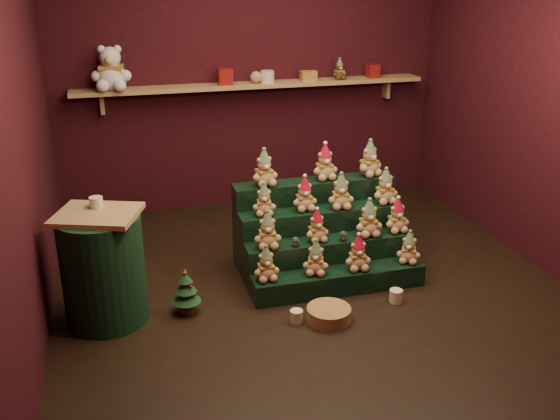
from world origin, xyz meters
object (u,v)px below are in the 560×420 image
object	(u,v)px
riser_tier_front	(339,281)
brown_bear	(339,69)
snow_globe_b	(343,236)
side_table	(103,268)
mini_christmas_tree	(186,291)
white_bear	(110,62)
mug_right	(396,296)
mug_left	(296,316)
wicker_basket	(329,314)
snow_globe_a	(295,242)
snow_globe_c	(377,232)

from	to	relation	value
riser_tier_front	brown_bear	distance (m)	2.54
snow_globe_b	side_table	world-z (taller)	side_table
mini_christmas_tree	brown_bear	world-z (taller)	brown_bear
side_table	brown_bear	bearing A→B (deg)	58.77
white_bear	brown_bear	xyz separation A→B (m)	(2.29, 0.00, -0.16)
snow_globe_b	side_table	xyz separation A→B (m)	(-1.86, -0.10, 0.01)
mug_right	mini_christmas_tree	bearing A→B (deg)	170.32
side_table	mug_right	world-z (taller)	side_table
mug_right	brown_bear	size ratio (longest dim) A/B	0.47
mini_christmas_tree	mug_left	bearing A→B (deg)	-24.83
side_table	white_bear	world-z (taller)	white_bear
wicker_basket	white_bear	size ratio (longest dim) A/B	0.62
mug_right	brown_bear	bearing A→B (deg)	81.35
riser_tier_front	snow_globe_a	bearing A→B (deg)	153.04
mini_christmas_tree	mug_left	size ratio (longest dim) A/B	3.84
snow_globe_a	mug_right	size ratio (longest dim) A/B	0.79
snow_globe_a	mug_right	xyz separation A→B (m)	(0.68, -0.44, -0.35)
white_bear	riser_tier_front	bearing A→B (deg)	-43.93
snow_globe_a	snow_globe_c	xyz separation A→B (m)	(0.70, 0.00, 0.01)
wicker_basket	white_bear	distance (m)	3.18
snow_globe_a	brown_bear	distance (m)	2.37
snow_globe_b	wicker_basket	world-z (taller)	snow_globe_b
riser_tier_front	mug_left	bearing A→B (deg)	-142.21
snow_globe_a	mug_left	world-z (taller)	snow_globe_a
mug_left	wicker_basket	xyz separation A→B (m)	(0.23, -0.04, 0.00)
mug_left	mug_right	bearing A→B (deg)	5.39
snow_globe_a	wicker_basket	distance (m)	0.66
riser_tier_front	white_bear	bearing A→B (deg)	127.72
mug_right	wicker_basket	distance (m)	0.60
side_table	wicker_basket	size ratio (longest dim) A/B	2.59
snow_globe_c	side_table	world-z (taller)	side_table
snow_globe_a	mini_christmas_tree	world-z (taller)	snow_globe_a
side_table	white_bear	distance (m)	2.31
white_bear	brown_bear	world-z (taller)	white_bear
snow_globe_a	mug_left	bearing A→B (deg)	-105.69
brown_bear	snow_globe_a	bearing A→B (deg)	-124.62
mini_christmas_tree	snow_globe_b	bearing A→B (deg)	7.47
riser_tier_front	mini_christmas_tree	bearing A→B (deg)	-179.54
mug_right	brown_bear	world-z (taller)	brown_bear
snow_globe_b	riser_tier_front	bearing A→B (deg)	-118.17
riser_tier_front	brown_bear	bearing A→B (deg)	70.57
snow_globe_a	wicker_basket	world-z (taller)	snow_globe_a
snow_globe_a	snow_globe_b	world-z (taller)	snow_globe_b
wicker_basket	white_bear	bearing A→B (deg)	119.03
white_bear	mini_christmas_tree	bearing A→B (deg)	-71.51
snow_globe_c	snow_globe_b	bearing A→B (deg)	180.00
snow_globe_b	white_bear	xyz separation A→B (m)	(-1.66, 1.88, 1.18)
snow_globe_b	brown_bear	world-z (taller)	brown_bear
white_bear	brown_bear	size ratio (longest dim) A/B	2.46
wicker_basket	white_bear	world-z (taller)	white_bear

